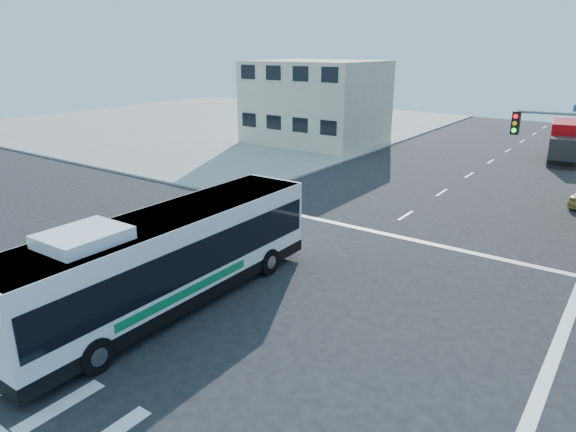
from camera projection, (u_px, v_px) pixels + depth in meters
The scene contains 5 objects.
ground at pixel (269, 303), 19.52m from camera, with size 120.00×120.00×0.00m, color black.
sidewalk_nw at pixel (218, 122), 65.84m from camera, with size 50.00×50.00×0.15m, color gray.
building_west at pixel (316, 103), 50.83m from camera, with size 12.06×10.06×8.00m.
transit_bus at pixel (169, 258), 18.76m from camera, with size 3.09×13.34×3.94m.
box_truck at pixel (564, 142), 43.31m from camera, with size 3.07×7.45×3.25m.
Camera 1 is at (10.73, -13.85, 9.26)m, focal length 32.00 mm.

